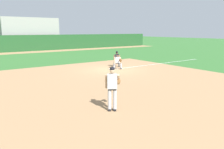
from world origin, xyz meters
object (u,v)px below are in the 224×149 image
at_px(first_base_bag, 112,69).
at_px(pitcher, 113,86).
at_px(umpire, 117,58).
at_px(baseball, 115,86).
at_px(first_baseman, 118,61).

bearing_deg(first_base_bag, pitcher, -125.06).
bearing_deg(first_base_bag, umpire, 36.97).
distance_m(baseball, first_baseman, 6.09).
xyz_separation_m(pitcher, first_baseman, (6.19, 7.89, -0.33)).
bearing_deg(umpire, first_base_bag, -143.03).
xyz_separation_m(baseball, umpire, (4.42, 5.72, 0.76)).
relative_size(first_base_bag, umpire, 0.26).
distance_m(first_baseman, umpire, 1.19).
bearing_deg(baseball, first_base_bag, 56.45).
bearing_deg(umpire, first_baseman, -122.37).
height_order(pitcher, first_baseman, pitcher).
bearing_deg(umpire, baseball, -127.65).
height_order(first_base_bag, first_baseman, first_baseman).
relative_size(baseball, pitcher, 0.04).
bearing_deg(first_baseman, baseball, -128.69).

